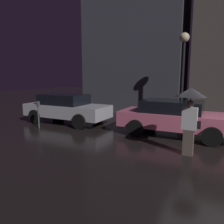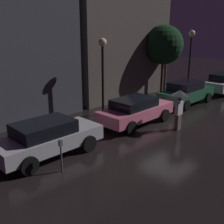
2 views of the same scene
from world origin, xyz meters
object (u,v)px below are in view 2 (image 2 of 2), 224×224
parking_meter (61,152)px  street_lamp_near (103,61)px  parked_car_green (186,92)px  street_lamp_far (191,45)px  parked_car_silver (47,137)px  pedestrian_with_umbrella (180,100)px  parked_car_pink (136,110)px

parking_meter → street_lamp_near: street_lamp_near is taller
parked_car_green → street_lamp_far: street_lamp_far is taller
parking_meter → parked_car_silver: bearing=75.0°
parked_car_silver → pedestrian_with_umbrella: size_ratio=2.17×
parked_car_silver → street_lamp_far: size_ratio=0.94×
parked_car_silver → parking_meter: bearing=-105.0°
parked_car_silver → street_lamp_far: bearing=10.2°
pedestrian_with_umbrella → parked_car_green: bearing=-152.5°
street_lamp_near → parked_car_pink: bearing=-85.8°
pedestrian_with_umbrella → street_lamp_far: street_lamp_far is taller
parked_car_pink → parking_meter: 5.89m
parked_car_silver → street_lamp_far: 15.46m
parked_car_silver → parked_car_pink: bearing=0.4°
parking_meter → parked_car_green: bearing=8.9°
parked_car_pink → street_lamp_near: street_lamp_near is taller
parked_car_silver → parked_car_pink: 5.30m
pedestrian_with_umbrella → street_lamp_near: 4.72m
parked_car_pink → street_lamp_far: size_ratio=0.95×
parked_car_green → parking_meter: parked_car_green is taller
parked_car_pink → parking_meter: (-5.70, -1.50, 0.01)m
parked_car_silver → street_lamp_near: size_ratio=1.00×
parked_car_pink → street_lamp_near: 3.29m
parking_meter → street_lamp_near: size_ratio=0.28×
parking_meter → street_lamp_near: 7.10m
parked_car_green → street_lamp_near: street_lamp_near is taller
parked_car_pink → pedestrian_with_umbrella: bearing=-69.3°
parked_car_silver → parking_meter: parked_car_silver is taller
parked_car_silver → parked_car_green: 10.62m
street_lamp_near → street_lamp_far: bearing=2.2°
parked_car_silver → parked_car_green: (10.62, 0.26, 0.02)m
parked_car_silver → pedestrian_with_umbrella: 6.47m
parked_car_green → street_lamp_near: 6.30m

